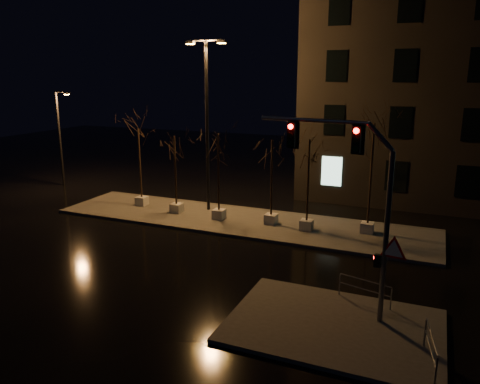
% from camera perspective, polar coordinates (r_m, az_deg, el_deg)
% --- Properties ---
extents(ground, '(90.00, 90.00, 0.00)m').
position_cam_1_polar(ground, '(22.04, -6.29, -8.04)').
color(ground, black).
rests_on(ground, ground).
extents(median, '(22.00, 5.00, 0.15)m').
position_cam_1_polar(median, '(27.08, -0.12, -3.53)').
color(median, '#46443E').
rests_on(median, ground).
extents(sidewalk_corner, '(7.00, 5.00, 0.15)m').
position_cam_1_polar(sidewalk_corner, '(16.65, 11.35, -15.70)').
color(sidewalk_corner, '#46443E').
rests_on(sidewalk_corner, ground).
extents(tree_0, '(1.80, 1.80, 5.04)m').
position_cam_1_polar(tree_0, '(29.92, -12.22, 5.52)').
color(tree_0, beige).
rests_on(tree_0, median).
extents(tree_1, '(1.80, 1.80, 4.79)m').
position_cam_1_polar(tree_1, '(27.91, -7.96, 4.70)').
color(tree_1, beige).
rests_on(tree_1, median).
extents(tree_2, '(1.80, 1.80, 5.08)m').
position_cam_1_polar(tree_2, '(26.37, -2.67, 4.77)').
color(tree_2, beige).
rests_on(tree_2, median).
extents(tree_3, '(1.80, 1.80, 4.83)m').
position_cam_1_polar(tree_3, '(25.51, 3.92, 4.01)').
color(tree_3, beige).
rests_on(tree_3, median).
extents(tree_4, '(1.80, 1.80, 5.02)m').
position_cam_1_polar(tree_4, '(24.62, 8.38, 3.86)').
color(tree_4, beige).
rests_on(tree_4, median).
extents(tree_5, '(1.80, 1.80, 5.93)m').
position_cam_1_polar(tree_5, '(24.72, 15.87, 5.14)').
color(tree_5, beige).
rests_on(tree_5, median).
extents(traffic_signal_mast, '(5.42, 1.06, 6.70)m').
position_cam_1_polar(traffic_signal_mast, '(15.87, 13.97, 0.12)').
color(traffic_signal_mast, '#5A5C61').
rests_on(traffic_signal_mast, sidewalk_corner).
extents(streetlight_main, '(2.51, 0.28, 10.10)m').
position_cam_1_polar(streetlight_main, '(28.10, -4.05, 9.37)').
color(streetlight_main, black).
rests_on(streetlight_main, median).
extents(streetlight_far, '(1.39, 0.25, 7.09)m').
position_cam_1_polar(streetlight_far, '(37.85, -21.03, 6.53)').
color(streetlight_far, black).
rests_on(streetlight_far, ground).
extents(guard_rail_a, '(1.96, 0.56, 0.87)m').
position_cam_1_polar(guard_rail_a, '(18.02, 14.96, -11.18)').
color(guard_rail_a, '#5A5C61').
rests_on(guard_rail_a, sidewalk_corner).
extents(guard_rail_b, '(0.39, 2.03, 0.97)m').
position_cam_1_polar(guard_rail_b, '(15.01, 22.22, -16.98)').
color(guard_rail_b, '#5A5C61').
rests_on(guard_rail_b, sidewalk_corner).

